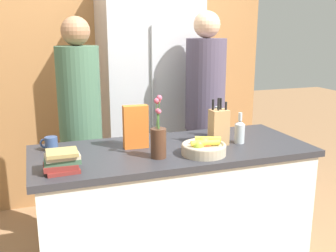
{
  "coord_description": "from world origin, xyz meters",
  "views": [
    {
      "loc": [
        -0.8,
        -2.2,
        1.64
      ],
      "look_at": [
        0.0,
        0.09,
        1.04
      ],
      "focal_mm": 42.0,
      "sensor_mm": 36.0,
      "label": 1
    }
  ],
  "objects_px": {
    "coffee_mug": "(51,144)",
    "book_stack": "(62,161)",
    "fruit_bowl": "(204,147)",
    "cereal_box": "(136,127)",
    "bottle_vinegar": "(240,131)",
    "person_in_blue": "(205,109)",
    "flower_vase": "(158,139)",
    "refrigerator": "(149,100)",
    "person_at_sink": "(80,122)",
    "knife_block": "(219,127)",
    "bottle_oil": "(217,125)"
  },
  "relations": [
    {
      "from": "flower_vase",
      "to": "person_at_sink",
      "type": "bearing_deg",
      "value": 114.36
    },
    {
      "from": "coffee_mug",
      "to": "knife_block",
      "type": "bearing_deg",
      "value": -11.99
    },
    {
      "from": "fruit_bowl",
      "to": "flower_vase",
      "type": "height_order",
      "value": "flower_vase"
    },
    {
      "from": "bottle_vinegar",
      "to": "refrigerator",
      "type": "bearing_deg",
      "value": 101.94
    },
    {
      "from": "coffee_mug",
      "to": "person_at_sink",
      "type": "xyz_separation_m",
      "value": [
        0.23,
        0.42,
        0.02
      ]
    },
    {
      "from": "flower_vase",
      "to": "person_in_blue",
      "type": "xyz_separation_m",
      "value": [
        0.64,
        0.77,
        -0.02
      ]
    },
    {
      "from": "refrigerator",
      "to": "bottle_vinegar",
      "type": "distance_m",
      "value": 1.23
    },
    {
      "from": "coffee_mug",
      "to": "book_stack",
      "type": "distance_m",
      "value": 0.4
    },
    {
      "from": "book_stack",
      "to": "person_in_blue",
      "type": "height_order",
      "value": "person_in_blue"
    },
    {
      "from": "fruit_bowl",
      "to": "bottle_vinegar",
      "type": "distance_m",
      "value": 0.35
    },
    {
      "from": "flower_vase",
      "to": "bottle_vinegar",
      "type": "xyz_separation_m",
      "value": [
        0.59,
        0.11,
        -0.03
      ]
    },
    {
      "from": "flower_vase",
      "to": "fruit_bowl",
      "type": "bearing_deg",
      "value": -7.19
    },
    {
      "from": "refrigerator",
      "to": "person_at_sink",
      "type": "relative_size",
      "value": 1.17
    },
    {
      "from": "refrigerator",
      "to": "book_stack",
      "type": "xyz_separation_m",
      "value": [
        -0.88,
        -1.36,
        -0.04
      ]
    },
    {
      "from": "knife_block",
      "to": "book_stack",
      "type": "bearing_deg",
      "value": -169.44
    },
    {
      "from": "knife_block",
      "to": "person_in_blue",
      "type": "height_order",
      "value": "person_in_blue"
    },
    {
      "from": "refrigerator",
      "to": "flower_vase",
      "type": "xyz_separation_m",
      "value": [
        -0.34,
        -1.31,
        0.02
      ]
    },
    {
      "from": "knife_block",
      "to": "person_in_blue",
      "type": "relative_size",
      "value": 0.17
    },
    {
      "from": "knife_block",
      "to": "cereal_box",
      "type": "height_order",
      "value": "knife_block"
    },
    {
      "from": "knife_block",
      "to": "book_stack",
      "type": "relative_size",
      "value": 1.57
    },
    {
      "from": "cereal_box",
      "to": "knife_block",
      "type": "bearing_deg",
      "value": -11.07
    },
    {
      "from": "flower_vase",
      "to": "coffee_mug",
      "type": "bearing_deg",
      "value": 149.07
    },
    {
      "from": "bottle_vinegar",
      "to": "person_at_sink",
      "type": "bearing_deg",
      "value": 145.0
    },
    {
      "from": "bottle_vinegar",
      "to": "person_in_blue",
      "type": "height_order",
      "value": "person_in_blue"
    },
    {
      "from": "fruit_bowl",
      "to": "bottle_vinegar",
      "type": "relative_size",
      "value": 1.31
    },
    {
      "from": "cereal_box",
      "to": "person_at_sink",
      "type": "bearing_deg",
      "value": 117.1
    },
    {
      "from": "refrigerator",
      "to": "person_at_sink",
      "type": "xyz_separation_m",
      "value": [
        -0.68,
        -0.54,
        -0.03
      ]
    },
    {
      "from": "fruit_bowl",
      "to": "person_at_sink",
      "type": "relative_size",
      "value": 0.15
    },
    {
      "from": "flower_vase",
      "to": "person_in_blue",
      "type": "height_order",
      "value": "person_in_blue"
    },
    {
      "from": "cereal_box",
      "to": "person_at_sink",
      "type": "xyz_separation_m",
      "value": [
        -0.27,
        0.53,
        -0.07
      ]
    },
    {
      "from": "refrigerator",
      "to": "book_stack",
      "type": "distance_m",
      "value": 1.62
    },
    {
      "from": "bottle_oil",
      "to": "bottle_vinegar",
      "type": "relative_size",
      "value": 1.05
    },
    {
      "from": "cereal_box",
      "to": "person_in_blue",
      "type": "height_order",
      "value": "person_in_blue"
    },
    {
      "from": "knife_block",
      "to": "coffee_mug",
      "type": "xyz_separation_m",
      "value": [
        -1.03,
        0.22,
        -0.07
      ]
    },
    {
      "from": "coffee_mug",
      "to": "person_in_blue",
      "type": "height_order",
      "value": "person_in_blue"
    },
    {
      "from": "coffee_mug",
      "to": "person_at_sink",
      "type": "bearing_deg",
      "value": 60.97
    },
    {
      "from": "person_at_sink",
      "to": "bottle_vinegar",
      "type": "bearing_deg",
      "value": -25.67
    },
    {
      "from": "fruit_bowl",
      "to": "cereal_box",
      "type": "relative_size",
      "value": 0.99
    },
    {
      "from": "bottle_oil",
      "to": "book_stack",
      "type": "bearing_deg",
      "value": -161.51
    },
    {
      "from": "coffee_mug",
      "to": "bottle_vinegar",
      "type": "xyz_separation_m",
      "value": [
        1.17,
        -0.24,
        0.04
      ]
    },
    {
      "from": "cereal_box",
      "to": "person_at_sink",
      "type": "height_order",
      "value": "person_at_sink"
    },
    {
      "from": "cereal_box",
      "to": "coffee_mug",
      "type": "height_order",
      "value": "cereal_box"
    },
    {
      "from": "flower_vase",
      "to": "book_stack",
      "type": "bearing_deg",
      "value": -174.13
    },
    {
      "from": "fruit_bowl",
      "to": "cereal_box",
      "type": "distance_m",
      "value": 0.44
    },
    {
      "from": "person_in_blue",
      "to": "knife_block",
      "type": "bearing_deg",
      "value": -113.29
    },
    {
      "from": "bottle_vinegar",
      "to": "coffee_mug",
      "type": "bearing_deg",
      "value": 168.53
    },
    {
      "from": "fruit_bowl",
      "to": "flower_vase",
      "type": "distance_m",
      "value": 0.28
    },
    {
      "from": "knife_block",
      "to": "bottle_oil",
      "type": "distance_m",
      "value": 0.19
    },
    {
      "from": "fruit_bowl",
      "to": "person_at_sink",
      "type": "distance_m",
      "value": 1.01
    },
    {
      "from": "cereal_box",
      "to": "bottle_vinegar",
      "type": "bearing_deg",
      "value": -10.34
    }
  ]
}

